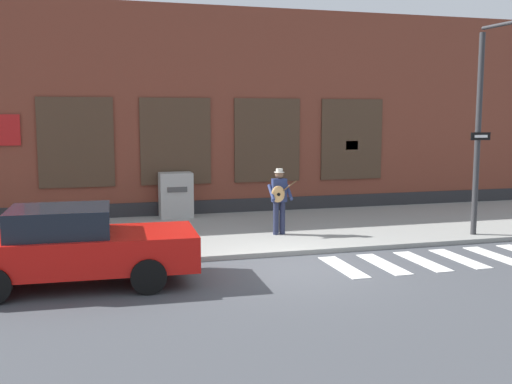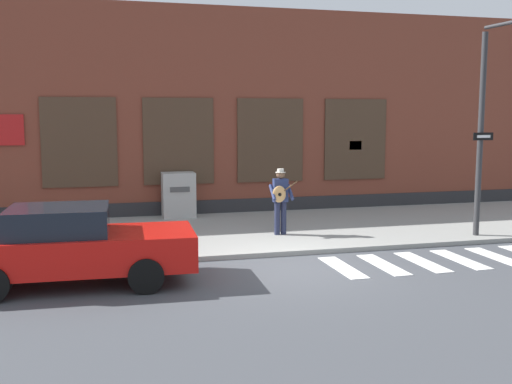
# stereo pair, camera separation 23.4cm
# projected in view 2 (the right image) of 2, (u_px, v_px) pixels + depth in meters

# --- Properties ---
(ground_plane) EXTENTS (160.00, 160.00, 0.00)m
(ground_plane) POSITION_uv_depth(u_px,v_px,m) (291.00, 268.00, 12.86)
(ground_plane) COLOR #424449
(sidewalk) EXTENTS (28.00, 5.84, 0.12)m
(sidewalk) POSITION_uv_depth(u_px,v_px,m) (247.00, 231.00, 16.63)
(sidewalk) COLOR gray
(sidewalk) RESTS_ON ground
(building_backdrop) EXTENTS (28.00, 4.06, 6.65)m
(building_backdrop) POSITION_uv_depth(u_px,v_px,m) (214.00, 113.00, 20.93)
(building_backdrop) COLOR brown
(building_backdrop) RESTS_ON ground
(crosswalk) EXTENTS (5.20, 1.90, 0.01)m
(crosswalk) POSITION_uv_depth(u_px,v_px,m) (441.00, 261.00, 13.46)
(crosswalk) COLOR silver
(crosswalk) RESTS_ON ground
(red_car) EXTENTS (4.67, 2.12, 1.53)m
(red_car) POSITION_uv_depth(u_px,v_px,m) (70.00, 246.00, 11.48)
(red_car) COLOR red
(red_car) RESTS_ON ground
(busker) EXTENTS (0.71, 0.53, 1.75)m
(busker) POSITION_uv_depth(u_px,v_px,m) (280.00, 197.00, 15.72)
(busker) COLOR #1E233D
(busker) RESTS_ON sidewalk
(traffic_light) EXTENTS (0.60, 2.73, 5.42)m
(traffic_light) POSITION_uv_depth(u_px,v_px,m) (510.00, 91.00, 14.39)
(traffic_light) COLOR #2D2D30
(traffic_light) RESTS_ON sidewalk
(utility_box) EXTENTS (1.00, 0.71, 1.39)m
(utility_box) POSITION_uv_depth(u_px,v_px,m) (179.00, 195.00, 18.51)
(utility_box) COLOR #ADADA8
(utility_box) RESTS_ON sidewalk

